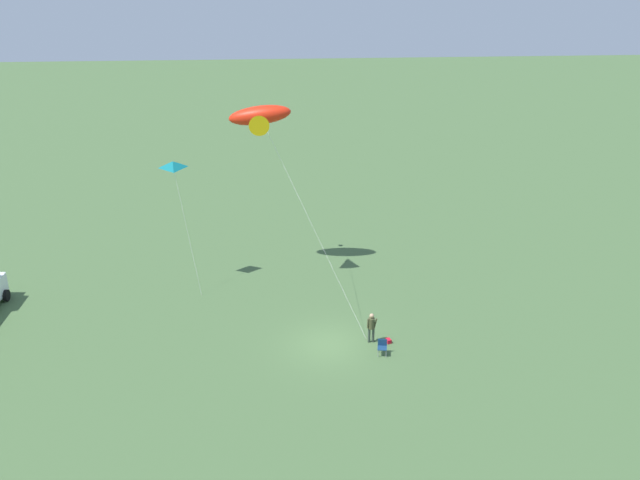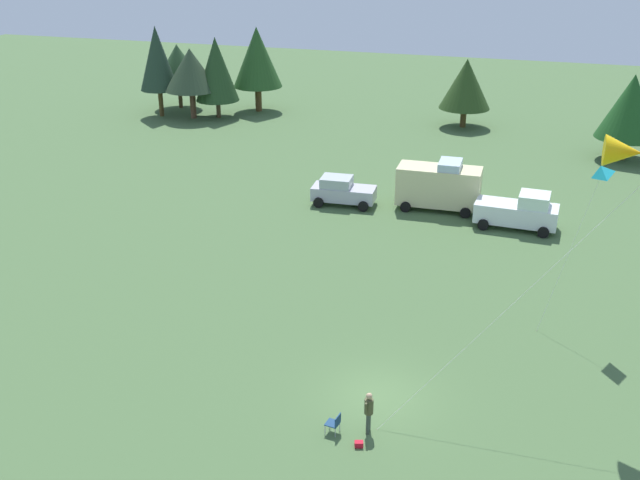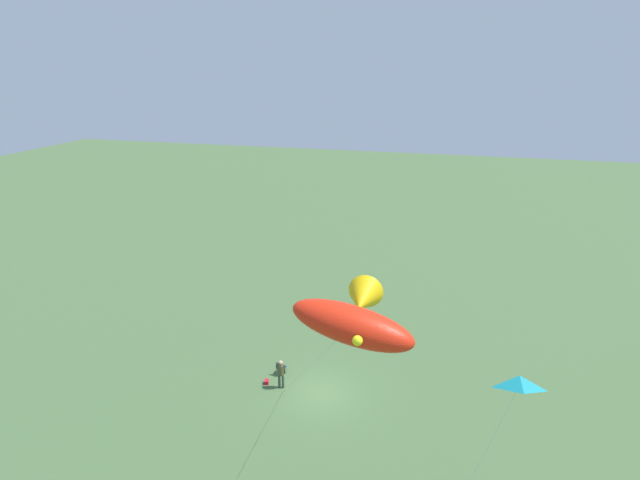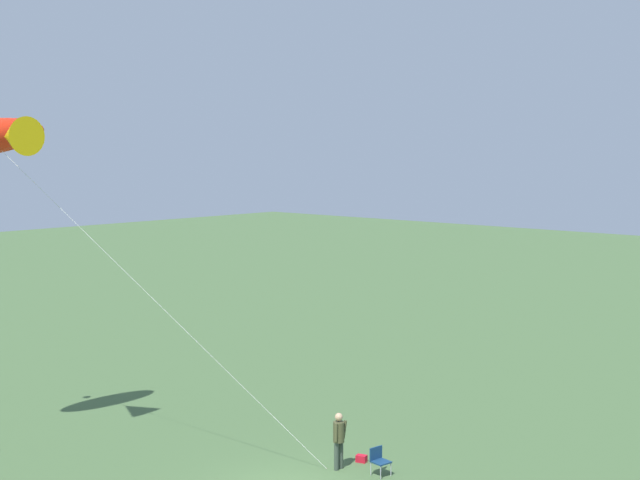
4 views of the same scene
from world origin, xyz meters
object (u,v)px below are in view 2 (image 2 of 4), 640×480
Objects in this scene: truck_white_pickup at (519,211)px; kite_delta_teal at (600,171)px; backpack_on_grass at (359,444)px; car_silver_compact at (342,191)px; folding_chair at (335,422)px; person_kite_flyer at (369,409)px; van_camper_beige at (439,185)px.

kite_delta_teal is (3.36, -11.36, 6.55)m from truck_white_pickup.
backpack_on_grass is 23.60m from truck_white_pickup.
car_silver_compact is 11.60m from truck_white_pickup.
folding_chair is 16.04m from kite_delta_teal.
van_camper_beige reaches higher than person_kite_flyer.
car_silver_compact is at bearing 106.58° from backpack_on_grass.
van_camper_beige is at bearing 91.92° from backpack_on_grass.
car_silver_compact is (-7.27, 23.08, -0.07)m from person_kite_flyer.
truck_white_pickup is at bearing -94.83° from folding_chair.
person_kite_flyer is at bearing -125.18° from kite_delta_teal.
kite_delta_teal reaches higher than truck_white_pickup.
truck_white_pickup is at bearing -102.68° from person_kite_flyer.
kite_delta_teal is (7.66, 10.87, 6.63)m from person_kite_flyer.
truck_white_pickup is 13.53m from kite_delta_teal.
kite_delta_teal is at bearing 56.60° from backpack_on_grass.
person_kite_flyer is 22.63m from truck_white_pickup.
backpack_on_grass is (1.06, -0.50, -0.38)m from folding_chair.
folding_chair is at bearing -100.34° from truck_white_pickup.
van_camper_beige reaches higher than folding_chair.
car_silver_compact reaches higher than folding_chair.
van_camper_beige reaches higher than car_silver_compact.
person_kite_flyer is at bearing -97.67° from truck_white_pickup.
person_kite_flyer is 0.34× the size of truck_white_pickup.
truck_white_pickup is at bearing 79.19° from backpack_on_grass.
car_silver_compact is 6.43m from van_camper_beige.
van_camper_beige is at bearing 123.06° from kite_delta_teal.
car_silver_compact is (-6.08, 23.51, 0.46)m from folding_chair.
kite_delta_teal reaches higher than car_silver_compact.
car_silver_compact is 0.79× the size of van_camper_beige.
folding_chair is 1.23m from backpack_on_grass.
truck_white_pickup is (5.49, 22.66, 0.61)m from folding_chair.
person_kite_flyer is 2.12× the size of folding_chair.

